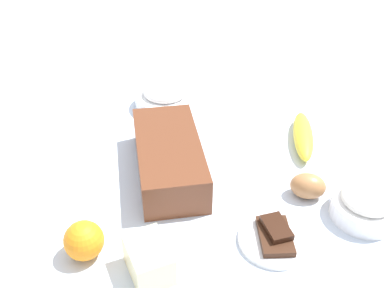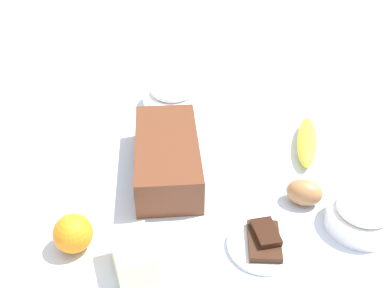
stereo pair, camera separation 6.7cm
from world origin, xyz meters
The scene contains 9 objects.
ground_plane centered at (0.00, 0.00, -0.01)m, with size 2.40×2.40×0.02m, color silver.
loaf_pan centered at (-0.04, 0.06, 0.04)m, with size 0.29×0.14×0.08m.
flour_bowl centered at (-0.24, -0.28, 0.03)m, with size 0.13×0.13×0.06m.
sugar_bowl centered at (0.23, 0.02, 0.03)m, with size 0.15×0.15×0.07m.
banana centered at (0.01, -0.26, 0.02)m, with size 0.19×0.04×0.04m, color yellow.
orange_fruit centered at (-0.23, 0.24, 0.03)m, with size 0.07×0.07×0.07m, color orange.
butter_block centered at (-0.29, 0.13, 0.03)m, with size 0.09×0.06×0.06m, color #F4EDB2.
egg_near_butter centered at (-0.17, -0.20, 0.03)m, with size 0.05×0.05×0.07m, color #AC7446.
chocolate_plate centered at (-0.27, -0.10, 0.01)m, with size 0.13×0.13×0.03m.
Camera 1 is at (-0.79, 0.16, 0.62)m, focal length 42.69 mm.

